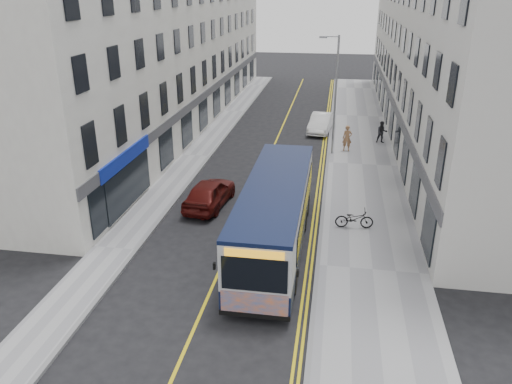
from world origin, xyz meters
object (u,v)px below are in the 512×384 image
(city_bus, at_px, (275,214))
(streetlamp, at_px, (334,92))
(pedestrian_far, at_px, (382,132))
(car_maroon, at_px, (210,193))
(bicycle, at_px, (354,219))
(car_white, at_px, (321,123))
(pedestrian_near, at_px, (347,138))

(city_bus, bearing_deg, streetlamp, 81.24)
(pedestrian_far, relative_size, car_maroon, 0.37)
(bicycle, bearing_deg, streetlamp, 2.18)
(car_white, relative_size, car_maroon, 1.00)
(bicycle, bearing_deg, car_maroon, 73.05)
(pedestrian_near, relative_size, car_white, 0.41)
(pedestrian_near, relative_size, pedestrian_far, 1.12)
(bicycle, height_order, car_maroon, car_maroon)
(car_white, bearing_deg, bicycle, -75.88)
(car_maroon, bearing_deg, streetlamp, -115.89)
(city_bus, relative_size, car_white, 2.50)
(bicycle, relative_size, car_maroon, 0.41)
(car_maroon, bearing_deg, car_white, -102.18)
(pedestrian_far, xyz_separation_m, car_maroon, (-9.77, -12.90, -0.18))
(car_maroon, bearing_deg, pedestrian_near, -118.18)
(streetlamp, height_order, car_maroon, streetlamp)
(pedestrian_near, height_order, pedestrian_far, pedestrian_near)
(bicycle, bearing_deg, pedestrian_far, -13.37)
(city_bus, bearing_deg, car_maroon, 134.11)
(bicycle, distance_m, car_maroon, 7.72)
(pedestrian_far, distance_m, car_white, 5.33)
(bicycle, xyz_separation_m, car_maroon, (-7.54, 1.65, 0.15))
(streetlamp, relative_size, car_maroon, 1.82)
(car_white, bearing_deg, streetlamp, -74.07)
(car_white, bearing_deg, city_bus, -87.03)
(pedestrian_near, relative_size, car_maroon, 0.41)
(bicycle, xyz_separation_m, pedestrian_far, (2.24, 14.54, 0.33))
(pedestrian_far, distance_m, car_maroon, 16.18)
(pedestrian_near, height_order, car_white, pedestrian_near)
(bicycle, height_order, car_white, car_white)
(city_bus, bearing_deg, car_white, 86.59)
(city_bus, height_order, bicycle, city_bus)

